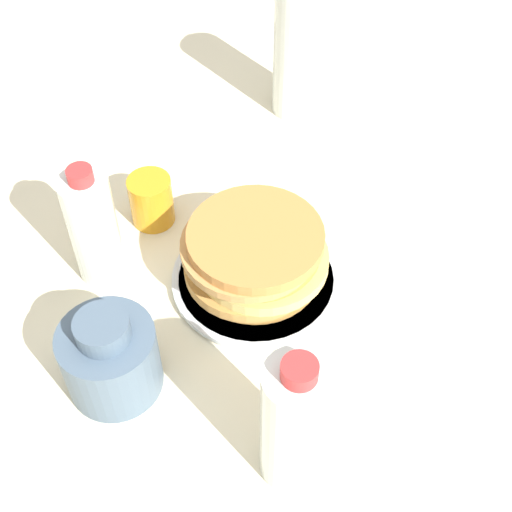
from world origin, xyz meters
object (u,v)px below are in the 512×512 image
plate (256,279)px  water_bottle_far (93,228)px  pancake_stack (255,254)px  cream_jug (110,357)px  water_bottle_mid (295,423)px  water_bottle_near (298,51)px  juice_glass (151,200)px

plate → water_bottle_far: 0.22m
pancake_stack → cream_jug: bearing=-123.3°
cream_jug → water_bottle_far: (-0.08, 0.16, 0.03)m
pancake_stack → water_bottle_far: size_ratio=1.02×
water_bottle_mid → water_bottle_far: size_ratio=1.11×
cream_jug → water_bottle_mid: 0.23m
pancake_stack → water_bottle_mid: water_bottle_mid is taller
pancake_stack → water_bottle_mid: 0.26m
pancake_stack → water_bottle_near: water_bottle_near is taller
juice_glass → water_bottle_far: (-0.03, -0.11, 0.05)m
plate → cream_jug: cream_jug is taller
water_bottle_mid → water_bottle_far: water_bottle_mid is taller
cream_jug → water_bottle_near: bearing=80.0°
pancake_stack → water_bottle_near: (-0.02, 0.38, 0.05)m
plate → water_bottle_far: bearing=-171.9°
pancake_stack → water_bottle_near: 0.38m
pancake_stack → water_bottle_mid: (0.10, -0.24, 0.04)m
juice_glass → pancake_stack: bearing=-24.6°
cream_jug → water_bottle_near: (0.10, 0.56, 0.06)m
water_bottle_far → juice_glass: bearing=72.5°
plate → juice_glass: (-0.17, 0.08, 0.03)m
cream_jug → water_bottle_far: water_bottle_far is taller
plate → pancake_stack: bearing=148.8°
cream_jug → pancake_stack: bearing=56.7°
water_bottle_near → water_bottle_mid: water_bottle_near is taller
juice_glass → water_bottle_far: 0.12m
water_bottle_near → water_bottle_far: size_ratio=1.27×
plate → water_bottle_far: (-0.20, -0.03, 0.08)m
pancake_stack → cream_jug: 0.22m
juice_glass → water_bottle_mid: size_ratio=0.37×
water_bottle_near → juice_glass: bearing=-115.8°
pancake_stack → water_bottle_far: 0.21m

